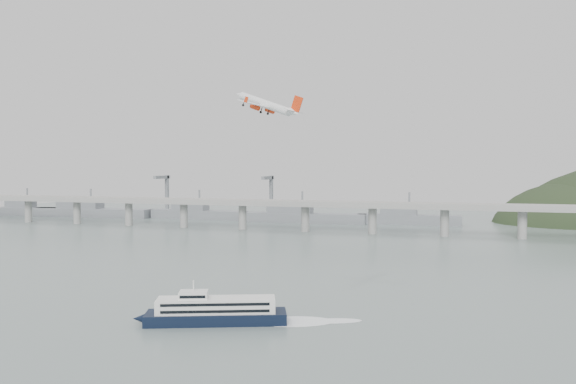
% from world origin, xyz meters
% --- Properties ---
extents(ground, '(900.00, 900.00, 0.00)m').
position_xyz_m(ground, '(0.00, 0.00, 0.00)').
color(ground, slate).
rests_on(ground, ground).
extents(bridge, '(800.00, 22.00, 23.90)m').
position_xyz_m(bridge, '(-1.15, 200.00, 17.65)').
color(bridge, gray).
rests_on(bridge, ground).
extents(distant_fleet, '(453.00, 60.90, 40.00)m').
position_xyz_m(distant_fleet, '(-155.36, 265.08, 6.22)').
color(distant_fleet, slate).
rests_on(distant_fleet, ground).
extents(ferry, '(68.15, 30.68, 13.37)m').
position_xyz_m(ferry, '(6.92, -45.11, 3.63)').
color(ferry, black).
rests_on(ferry, ground).
extents(airliner, '(41.48, 38.69, 16.91)m').
position_xyz_m(airliner, '(-14.78, 66.77, 79.32)').
color(airliner, white).
rests_on(airliner, ground).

